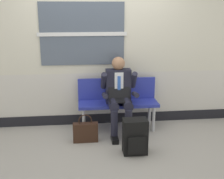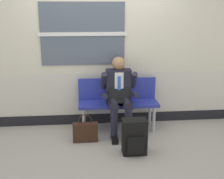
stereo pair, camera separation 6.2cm
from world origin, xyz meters
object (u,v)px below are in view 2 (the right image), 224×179
(person_seated, at_px, (119,94))
(bench_with_person, at_px, (118,99))
(backpack, at_px, (134,137))
(handbag, at_px, (85,132))

(person_seated, bearing_deg, bench_with_person, 90.00)
(person_seated, distance_m, backpack, 0.86)
(person_seated, bearing_deg, backpack, -80.34)
(bench_with_person, bearing_deg, backpack, -82.30)
(bench_with_person, height_order, person_seated, person_seated)
(backpack, bearing_deg, bench_with_person, 97.70)
(backpack, bearing_deg, person_seated, 99.66)
(bench_with_person, height_order, handbag, bench_with_person)
(bench_with_person, relative_size, person_seated, 1.06)
(backpack, bearing_deg, handbag, 146.91)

